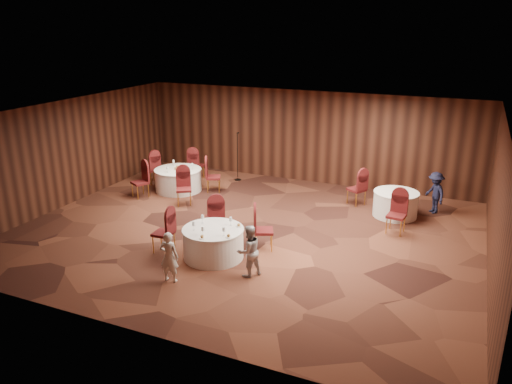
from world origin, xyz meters
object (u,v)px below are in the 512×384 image
at_px(mic_stand, 238,166).
at_px(table_main, 213,243).
at_px(table_left, 178,180).
at_px(woman_b, 249,251).
at_px(table_right, 395,204).
at_px(man_c, 435,193).
at_px(woman_a, 169,257).

bearing_deg(mic_stand, table_main, -69.88).
xyz_separation_m(table_left, woman_b, (4.62, -4.48, 0.23)).
bearing_deg(table_right, man_c, 35.94).
bearing_deg(woman_b, mic_stand, -117.78).
relative_size(table_right, man_c, 1.03).
xyz_separation_m(table_main, woman_a, (-0.32, -1.42, 0.21)).
xyz_separation_m(table_main, table_right, (3.59, 4.51, 0.00)).
bearing_deg(table_left, mic_stand, 54.18).
bearing_deg(table_main, table_left, 131.04).
bearing_deg(man_c, table_left, -117.94).
bearing_deg(woman_b, table_main, -78.49).
bearing_deg(mic_stand, man_c, -4.91).
bearing_deg(table_right, table_left, -175.67).
relative_size(table_right, woman_a, 1.11).
bearing_deg(table_right, woman_b, -115.88).
distance_m(table_right, man_c, 1.27).
bearing_deg(woman_a, table_right, -131.66).
relative_size(mic_stand, man_c, 1.39).
distance_m(table_main, table_right, 5.77).
xyz_separation_m(table_main, man_c, (4.60, 5.24, 0.25)).
height_order(table_main, table_left, same).
relative_size(woman_a, woman_b, 0.97).
relative_size(mic_stand, woman_b, 1.45).
distance_m(woman_a, man_c, 8.28).
bearing_deg(man_c, woman_a, -73.28).
xyz_separation_m(table_right, woman_b, (-2.43, -5.01, 0.23)).
height_order(table_main, table_right, same).
height_order(table_left, woman_a, woman_a).
xyz_separation_m(table_right, mic_stand, (-5.72, 1.31, 0.14)).
bearing_deg(woman_a, woman_b, -156.27).
distance_m(mic_stand, woman_b, 7.13).
distance_m(table_left, woman_a, 6.25).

